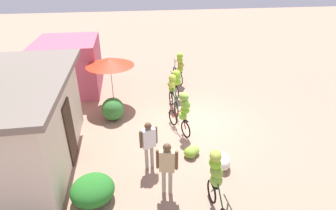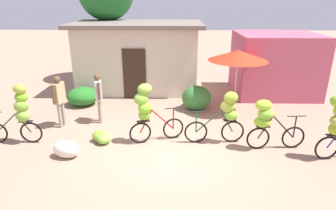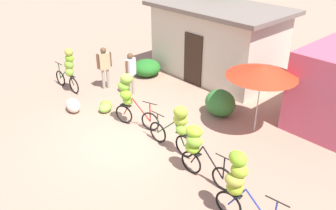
{
  "view_description": "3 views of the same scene",
  "coord_description": "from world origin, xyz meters",
  "views": [
    {
      "loc": [
        -8.88,
        2.4,
        5.58
      ],
      "look_at": [
        0.17,
        0.98,
        0.81
      ],
      "focal_mm": 28.78,
      "sensor_mm": 36.0,
      "label": 1
    },
    {
      "loc": [
        0.06,
        -6.69,
        3.85
      ],
      "look_at": [
        -0.12,
        1.4,
        0.81
      ],
      "focal_mm": 30.84,
      "sensor_mm": 36.0,
      "label": 2
    },
    {
      "loc": [
        7.17,
        -5.11,
        5.72
      ],
      "look_at": [
        0.88,
        0.78,
        1.21
      ],
      "focal_mm": 37.65,
      "sensor_mm": 36.0,
      "label": 3
    }
  ],
  "objects": [
    {
      "name": "ground_plane",
      "position": [
        0.0,
        0.0,
        0.0
      ],
      "size": [
        60.0,
        60.0,
        0.0
      ],
      "primitive_type": "plane",
      "color": "#9F7A64"
    },
    {
      "name": "hedge_bush_front_right",
      "position": [
        0.87,
        3.12,
        0.45
      ],
      "size": [
        1.04,
        0.9,
        0.89
      ],
      "primitive_type": "ellipsoid",
      "color": "#33702F",
      "rests_on": "ground"
    },
    {
      "name": "bicycle_near_pile",
      "position": [
        -0.67,
        0.58,
        1.01
      ],
      "size": [
        1.52,
        0.63,
        1.71
      ],
      "color": "black",
      "rests_on": "ground"
    },
    {
      "name": "banana_pile_on_ground",
      "position": [
        -1.97,
        0.54,
        0.15
      ],
      "size": [
        0.7,
        0.7,
        0.32
      ],
      "color": "olive",
      "rests_on": "ground"
    },
    {
      "name": "produce_sack",
      "position": [
        -2.67,
        -0.28,
        0.22
      ],
      "size": [
        0.78,
        0.58,
        0.44
      ],
      "primitive_type": "ellipsoid",
      "rotation": [
        0.0,
        0.0,
        2.93
      ],
      "color": "silver",
      "rests_on": "ground"
    },
    {
      "name": "person_bystander",
      "position": [
        -3.46,
        1.58,
        1.0
      ],
      "size": [
        0.29,
        0.56,
        1.63
      ],
      "color": "gray",
      "rests_on": "ground"
    },
    {
      "name": "bicycle_rightmost",
      "position": [
        4.09,
        -0.23,
        0.99
      ],
      "size": [
        1.65,
        0.5,
        1.7
      ],
      "color": "black",
      "rests_on": "ground"
    },
    {
      "name": "shop_pink",
      "position": [
        4.24,
        5.21,
        1.24
      ],
      "size": [
        3.2,
        2.8,
        2.48
      ],
      "primitive_type": "cube",
      "color": "#B54E66",
      "rests_on": "ground"
    },
    {
      "name": "bicycle_leftmost",
      "position": [
        -4.12,
        0.46,
        0.97
      ],
      "size": [
        1.58,
        0.46,
        1.71
      ],
      "color": "black",
      "rests_on": "ground"
    },
    {
      "name": "hedge_bush_front_left",
      "position": [
        -3.39,
        3.55,
        0.33
      ],
      "size": [
        1.15,
        1.16,
        0.67
      ],
      "primitive_type": "ellipsoid",
      "color": "#246D24",
      "rests_on": "ground"
    },
    {
      "name": "person_vendor",
      "position": [
        -2.34,
        1.96,
        0.99
      ],
      "size": [
        0.33,
        0.55,
        1.61
      ],
      "color": "gray",
      "rests_on": "ground"
    },
    {
      "name": "market_umbrella",
      "position": [
        2.23,
        3.14,
        1.98
      ],
      "size": [
        2.05,
        2.05,
        2.16
      ],
      "color": "beige",
      "rests_on": "ground"
    },
    {
      "name": "bicycle_center_loaded",
      "position": [
        1.46,
        0.59,
        0.89
      ],
      "size": [
        1.67,
        0.47,
        1.51
      ],
      "color": "black",
      "rests_on": "ground"
    },
    {
      "name": "building_low",
      "position": [
        -1.5,
        5.69,
        1.45
      ],
      "size": [
        5.41,
        3.23,
        2.86
      ],
      "color": "beige",
      "rests_on": "ground"
    },
    {
      "name": "bicycle_by_shop",
      "position": [
        2.49,
        0.24,
        0.86
      ],
      "size": [
        1.59,
        0.48,
        1.4
      ],
      "color": "black",
      "rests_on": "ground"
    }
  ]
}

